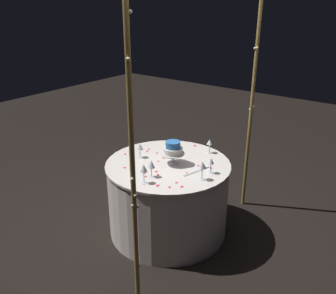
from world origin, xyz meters
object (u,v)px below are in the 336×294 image
object	(u,v)px
tiered_cake	(173,149)
wine_glass_4	(144,169)
wine_glass_5	(211,162)
main_table	(168,197)
wine_glass_1	(202,166)
decorative_arch	(207,98)
wine_glass_2	(140,147)
cake_knife	(198,171)
wine_glass_3	(210,143)
wine_glass_0	(151,165)

from	to	relation	value
tiered_cake	wine_glass_4	distance (m)	0.46
tiered_cake	wine_glass_5	distance (m)	0.39
main_table	wine_glass_1	xyz separation A→B (m)	(0.09, 0.43, 0.50)
decorative_arch	tiered_cake	bearing A→B (deg)	-93.92
wine_glass_2	cake_knife	size ratio (longest dim) A/B	0.50
decorative_arch	wine_glass_1	distance (m)	0.58
decorative_arch	wine_glass_1	size ratio (longest dim) A/B	13.16
wine_glass_3	wine_glass_5	distance (m)	0.46
wine_glass_4	decorative_arch	bearing A→B (deg)	143.24
wine_glass_2	wine_glass_1	bearing A→B (deg)	87.34
main_table	cake_knife	size ratio (longest dim) A/B	4.12
wine_glass_3	wine_glass_4	world-z (taller)	wine_glass_4
decorative_arch	main_table	world-z (taller)	decorative_arch
wine_glass_0	wine_glass_2	distance (m)	0.44
wine_glass_3	wine_glass_5	size ratio (longest dim) A/B	1.00
wine_glass_4	wine_glass_5	xyz separation A→B (m)	(-0.50, 0.36, -0.02)
wine_glass_0	cake_knife	bearing A→B (deg)	141.77
tiered_cake	decorative_arch	bearing A→B (deg)	86.08
main_table	wine_glass_1	world-z (taller)	wine_glass_1
wine_glass_5	cake_knife	size ratio (longest dim) A/B	0.50
wine_glass_0	wine_glass_4	size ratio (longest dim) A/B	0.92
wine_glass_5	cake_knife	xyz separation A→B (m)	(0.04, -0.11, -0.10)
wine_glass_3	decorative_arch	bearing A→B (deg)	24.94
tiered_cake	wine_glass_5	world-z (taller)	tiered_cake
wine_glass_1	wine_glass_5	world-z (taller)	wine_glass_1
decorative_arch	wine_glass_2	world-z (taller)	decorative_arch
tiered_cake	wine_glass_1	xyz separation A→B (m)	(0.11, 0.39, -0.01)
wine_glass_1	cake_knife	world-z (taller)	wine_glass_1
tiered_cake	wine_glass_1	world-z (taller)	tiered_cake
wine_glass_4	cake_knife	distance (m)	0.54
wine_glass_0	wine_glass_3	bearing A→B (deg)	170.05
main_table	wine_glass_1	distance (m)	0.67
wine_glass_0	wine_glass_1	bearing A→B (deg)	119.95
wine_glass_4	wine_glass_5	distance (m)	0.61
main_table	wine_glass_4	world-z (taller)	wine_glass_4
main_table	wine_glass_1	bearing A→B (deg)	78.41
wine_glass_0	wine_glass_4	bearing A→B (deg)	9.55
tiered_cake	wine_glass_0	distance (m)	0.33
wine_glass_1	cake_knife	bearing A→B (deg)	-135.05
decorative_arch	wine_glass_4	world-z (taller)	decorative_arch
cake_knife	wine_glass_4	bearing A→B (deg)	-27.74
wine_glass_4	cake_knife	bearing A→B (deg)	152.26
cake_knife	wine_glass_5	bearing A→B (deg)	108.00
main_table	wine_glass_2	bearing A→B (deg)	-79.85
wine_glass_2	wine_glass_4	world-z (taller)	wine_glass_4
tiered_cake	wine_glass_3	world-z (taller)	tiered_cake
wine_glass_2	wine_glass_3	size ratio (longest dim) A/B	0.99
main_table	tiered_cake	distance (m)	0.52
wine_glass_1	decorative_arch	bearing A→B (deg)	-157.71
wine_glass_0	wine_glass_4	distance (m)	0.13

